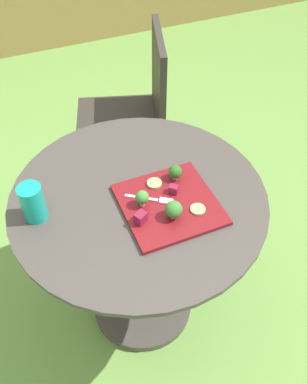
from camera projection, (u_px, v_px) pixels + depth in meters
name	position (u px, v px, depth m)	size (l,w,h in m)	color
ground_plane	(143.00, 305.00, 1.91)	(12.00, 12.00, 0.00)	#669342
patio_table	(140.00, 246.00, 1.57)	(0.86, 0.86, 0.74)	#423D38
patio_chair	(137.00, 107.00, 2.08)	(0.55, 0.55, 0.90)	#332D28
salad_plate	(169.00, 204.00, 1.33)	(0.30, 0.30, 0.01)	maroon
drinking_glass	(33.00, 204.00, 1.27)	(0.07, 0.07, 0.13)	#149989
fork	(154.00, 199.00, 1.34)	(0.14, 0.10, 0.00)	silver
broccoli_floret_0	(142.00, 197.00, 1.30)	(0.04, 0.04, 0.06)	#99B770
broccoli_floret_1	(174.00, 210.00, 1.26)	(0.05, 0.05, 0.06)	#99B770
broccoli_floret_2	(175.00, 172.00, 1.38)	(0.05, 0.05, 0.05)	#99B770
cucumber_slice_0	(198.00, 209.00, 1.30)	(0.05, 0.05, 0.01)	#8EB766
cucumber_slice_1	(154.00, 183.00, 1.38)	(0.05, 0.05, 0.01)	#8EB766
beet_chunk_0	(173.00, 189.00, 1.35)	(0.03, 0.02, 0.03)	maroon
beet_chunk_1	(141.00, 218.00, 1.26)	(0.04, 0.03, 0.04)	maroon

